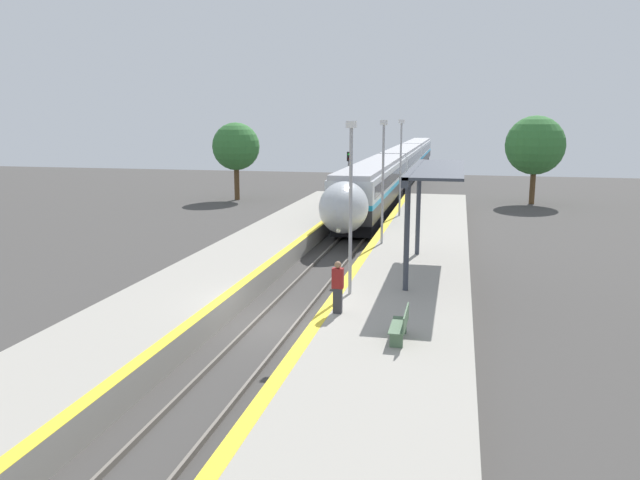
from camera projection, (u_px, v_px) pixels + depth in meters
name	position (u px, v px, depth m)	size (l,w,h in m)	color
ground_plane	(275.00, 325.00, 21.37)	(120.00, 120.00, 0.00)	#423F3D
rail_left	(255.00, 322.00, 21.50)	(0.08, 90.00, 0.15)	slate
rail_right	(296.00, 324.00, 21.20)	(0.08, 90.00, 0.15)	slate
train	(402.00, 164.00, 65.53)	(2.74, 71.26, 3.85)	black
platform_right	(396.00, 322.00, 20.41)	(4.84, 64.00, 0.87)	#9E998E
platform_left	(174.00, 306.00, 22.08)	(4.11, 64.00, 0.87)	#9E998E
platform_bench	(402.00, 324.00, 17.37)	(0.44, 1.56, 0.89)	#4C6B4C
person_waiting	(338.00, 286.00, 19.73)	(0.36, 0.22, 1.70)	#333338
railway_signal	(349.00, 175.00, 46.75)	(0.28, 0.28, 4.50)	#59595E
lamppost_near	(351.00, 198.00, 21.45)	(0.36, 0.20, 6.03)	#9E9EA3
lamppost_mid	(383.00, 175.00, 30.28)	(0.36, 0.20, 6.03)	#9E9EA3
lamppost_far	(401.00, 162.00, 39.11)	(0.36, 0.20, 6.03)	#9E9EA3
station_canopy	(429.00, 175.00, 24.65)	(2.02, 9.19, 4.22)	#333842
background_tree_left	(236.00, 147.00, 53.17)	(4.04, 4.04, 6.61)	brown
background_tree_right	(535.00, 145.00, 50.55)	(4.77, 4.77, 7.19)	brown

